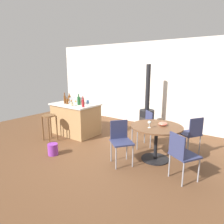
{
  "coord_description": "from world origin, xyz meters",
  "views": [
    {
      "loc": [
        2.84,
        -3.67,
        1.93
      ],
      "look_at": [
        0.12,
        0.02,
        0.88
      ],
      "focal_mm": 32.07,
      "sensor_mm": 36.0,
      "label": 1
    }
  ],
  "objects": [
    {
      "name": "bottle_0",
      "position": [
        -0.96,
        0.14,
        0.97
      ],
      "size": [
        0.06,
        0.06,
        0.21
      ],
      "color": "#603314",
      "rests_on": "kitchen_island"
    },
    {
      "name": "cup_1",
      "position": [
        -1.15,
        -0.07,
        0.94
      ],
      "size": [
        0.11,
        0.08,
        0.1
      ],
      "color": "tan",
      "rests_on": "kitchen_island"
    },
    {
      "name": "wine_glass",
      "position": [
        1.19,
        -0.19,
        0.85
      ],
      "size": [
        0.07,
        0.07,
        0.14
      ],
      "color": "silver",
      "rests_on": "dining_table"
    },
    {
      "name": "toolbox",
      "position": [
        -1.33,
        0.28,
        0.98
      ],
      "size": [
        0.37,
        0.26,
        0.18
      ],
      "color": "gray",
      "rests_on": "kitchen_island"
    },
    {
      "name": "bottle_5",
      "position": [
        -1.1,
        0.14,
        1.01
      ],
      "size": [
        0.08,
        0.08,
        0.31
      ],
      "color": "#194C23",
      "rests_on": "kitchen_island"
    },
    {
      "name": "bottle_2",
      "position": [
        -0.79,
        -0.01,
        1.0
      ],
      "size": [
        0.07,
        0.07,
        0.28
      ],
      "color": "maroon",
      "rests_on": "kitchen_island"
    },
    {
      "name": "back_wall",
      "position": [
        0.0,
        2.37,
        1.35
      ],
      "size": [
        8.0,
        0.1,
        2.7
      ],
      "primitive_type": "cube",
      "color": "beige",
      "rests_on": "ground_plane"
    },
    {
      "name": "kitchen_island",
      "position": [
        -1.32,
        0.21,
        0.45
      ],
      "size": [
        1.29,
        0.88,
        0.89
      ],
      "color": "#A37A4C",
      "rests_on": "ground_plane"
    },
    {
      "name": "folding_chair_left",
      "position": [
        1.78,
        0.7,
        0.52
      ],
      "size": [
        0.55,
        0.55,
        0.87
      ],
      "color": "navy",
      "rests_on": "ground_plane"
    },
    {
      "name": "wooden_stool",
      "position": [
        -1.48,
        -0.58,
        0.5
      ],
      "size": [
        0.34,
        0.34,
        0.69
      ],
      "color": "brown",
      "rests_on": "ground_plane"
    },
    {
      "name": "ground_plane",
      "position": [
        0.0,
        0.0,
        0.0
      ],
      "size": [
        8.8,
        8.8,
        0.0
      ],
      "primitive_type": "plane",
      "color": "brown"
    },
    {
      "name": "wood_stove",
      "position": [
        0.22,
        1.66,
        0.48
      ],
      "size": [
        0.44,
        0.45,
        1.99
      ],
      "color": "black",
      "rests_on": "ground_plane"
    },
    {
      "name": "folding_chair_right",
      "position": [
        0.71,
        0.54,
        0.51
      ],
      "size": [
        0.56,
        0.56,
        0.87
      ],
      "color": "navy",
      "rests_on": "ground_plane"
    },
    {
      "name": "cup_0",
      "position": [
        -1.03,
        0.42,
        0.94
      ],
      "size": [
        0.11,
        0.07,
        0.1
      ],
      "color": "#4C7099",
      "rests_on": "kitchen_island"
    },
    {
      "name": "bottle_3",
      "position": [
        -1.45,
        0.03,
        0.97
      ],
      "size": [
        0.07,
        0.07,
        0.19
      ],
      "color": "#603314",
      "rests_on": "kitchen_island"
    },
    {
      "name": "folding_chair_near",
      "position": [
        0.74,
        -0.53,
        0.51
      ],
      "size": [
        0.56,
        0.56,
        0.87
      ],
      "color": "navy",
      "rests_on": "ground_plane"
    },
    {
      "name": "folding_chair_far",
      "position": [
        1.93,
        -0.46,
        0.5
      ],
      "size": [
        0.55,
        0.55,
        0.85
      ],
      "color": "navy",
      "rests_on": "ground_plane"
    },
    {
      "name": "dining_table",
      "position": [
        1.26,
        0.02,
        0.57
      ],
      "size": [
        1.05,
        1.05,
        0.74
      ],
      "color": "black",
      "rests_on": "ground_plane"
    },
    {
      "name": "bottle_4",
      "position": [
        -1.79,
        0.42,
        0.98
      ],
      "size": [
        0.08,
        0.08,
        0.23
      ],
      "color": "#603314",
      "rests_on": "kitchen_island"
    },
    {
      "name": "bottle_1",
      "position": [
        -1.57,
        0.05,
        1.01
      ],
      "size": [
        0.06,
        0.06,
        0.31
      ],
      "color": "#603314",
      "rests_on": "kitchen_island"
    },
    {
      "name": "plastic_bucket",
      "position": [
        -0.68,
        -1.11,
        0.13
      ],
      "size": [
        0.22,
        0.22,
        0.25
      ],
      "primitive_type": "cylinder",
      "color": "purple",
      "rests_on": "ground_plane"
    },
    {
      "name": "serving_bowl",
      "position": [
        1.35,
        0.12,
        0.78
      ],
      "size": [
        0.18,
        0.18,
        0.07
      ],
      "primitive_type": "ellipsoid",
      "color": "#DB6651",
      "rests_on": "dining_table"
    }
  ]
}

